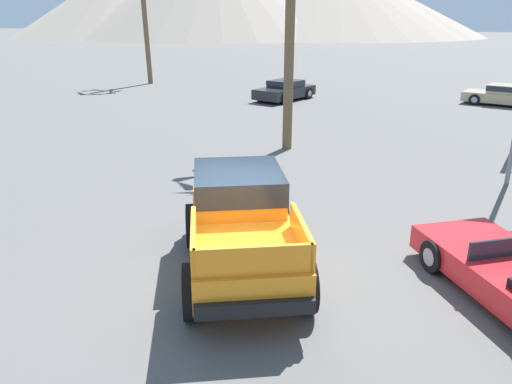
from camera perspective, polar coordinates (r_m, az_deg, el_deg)
name	(u,v)px	position (r m, az deg, el deg)	size (l,w,h in m)	color
ground_plane	(247,275)	(10.01, -1.08, -9.50)	(320.00, 320.00, 0.00)	#5B5956
orange_pickup_truck	(241,217)	(9.88, -1.76, -2.90)	(3.49, 5.10, 1.89)	orange
parked_car_dark	(285,90)	(30.68, 3.32, 11.58)	(3.29, 4.50, 1.17)	#232328
parked_car_tan	(503,95)	(32.03, 26.38, 9.92)	(4.43, 3.02, 1.15)	tan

